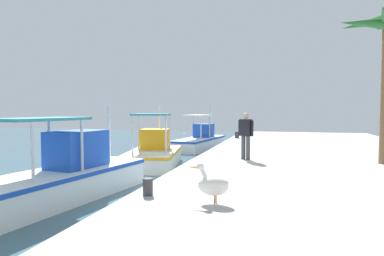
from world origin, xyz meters
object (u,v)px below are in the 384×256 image
Objects in this scene: pelican at (213,184)px; mooring_bollard_second at (148,187)px; fisherman_standing at (246,134)px; fishing_boat_second at (61,177)px; fishing_boat_third at (154,153)px; mooring_bollard_third at (237,135)px; fishing_boat_fourth at (200,140)px.

pelican is 2.51× the size of mooring_bollard_second.
fisherman_standing is 4.66× the size of mooring_bollard_second.
fishing_boat_second is 6.48m from fishing_boat_third.
fisherman_standing reaches higher than mooring_bollard_second.
fishing_boat_second is 5.39m from pelican.
mooring_bollard_second is (-5.98, 1.55, -0.80)m from fisherman_standing.
fishing_boat_third is 11.71× the size of mooring_bollard_third.
fishing_boat_fourth is 3.51× the size of fisherman_standing.
mooring_bollard_third is (-0.11, -2.53, 0.42)m from fishing_boat_fourth.
fishing_boat_fourth reaches higher than mooring_bollard_third.
fishing_boat_fourth is 16.34× the size of mooring_bollard_second.
pelican is at bearing 179.81° from fisherman_standing.
mooring_bollard_second is (0.27, 1.53, -0.21)m from pelican.
mooring_bollard_third is at bearing -13.91° from fishing_boat_second.
mooring_bollard_third is at bearing 0.00° from mooring_bollard_second.
fishing_boat_fourth is 14.76× the size of mooring_bollard_third.
fisherman_standing is at bearing -14.57° from mooring_bollard_second.
fishing_boat_fourth is (14.07, -0.92, -0.10)m from fishing_boat_second.
mooring_bollard_second is at bearing -116.25° from fishing_boat_second.
mooring_bollard_third is (13.96, -3.46, 0.32)m from fishing_boat_second.
fishing_boat_second is 15.81× the size of mooring_bollard_third.
pelican is at bearing -174.50° from mooring_bollard_third.
fishing_boat_fourth reaches higher than fishing_boat_second.
mooring_bollard_second is (-15.78, -2.53, 0.40)m from fishing_boat_fourth.
fishing_boat_second is 1.07× the size of fishing_boat_fourth.
fishing_boat_second is 6.68m from fisherman_standing.
fisherman_standing is (4.27, -5.01, 1.10)m from fishing_boat_second.
fisherman_standing reaches higher than pelican.
mooring_bollard_third is at bearing 9.11° from fisherman_standing.
fisherman_standing is 4.21× the size of mooring_bollard_third.
fishing_boat_fourth is 6.52× the size of pelican.
fisherman_standing is at bearing -115.51° from fishing_boat_third.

